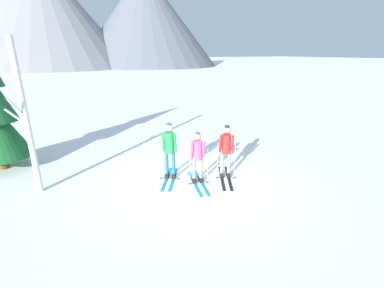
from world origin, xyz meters
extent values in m
plane|color=white|center=(0.00, 0.00, 0.00)|extent=(400.00, 400.00, 0.00)
cube|color=#1E84D1|center=(-0.49, 0.20, 0.01)|extent=(0.95, 1.46, 0.02)
cube|color=#1E84D1|center=(-0.67, 0.31, 0.01)|extent=(0.95, 1.46, 0.02)
cube|color=black|center=(-0.43, 0.28, 0.08)|extent=(0.23, 0.28, 0.12)
cylinder|color=#1E6B7A|center=(-0.43, 0.28, 0.55)|extent=(0.11, 0.11, 0.87)
cube|color=black|center=(-0.62, 0.40, 0.08)|extent=(0.23, 0.28, 0.12)
cylinder|color=#1E6B7A|center=(-0.62, 0.40, 0.55)|extent=(0.11, 0.11, 0.87)
cylinder|color=#238C42|center=(-0.53, 0.34, 1.19)|extent=(0.28, 0.28, 0.65)
sphere|color=tan|center=(-0.53, 0.34, 1.67)|extent=(0.24, 0.24, 0.24)
sphere|color=#2D389E|center=(-0.53, 0.34, 1.74)|extent=(0.18, 0.18, 0.18)
cylinder|color=#238C42|center=(-0.41, 0.20, 1.21)|extent=(0.18, 0.22, 0.62)
cylinder|color=#238C42|center=(-0.71, 0.38, 1.21)|extent=(0.18, 0.22, 0.62)
cylinder|color=#A5A5AD|center=(-0.39, 0.05, 0.65)|extent=(0.02, 0.02, 1.30)
cylinder|color=black|center=(-0.39, 0.05, 0.06)|extent=(0.07, 0.07, 0.01)
cylinder|color=#A5A5AD|center=(-0.85, 0.33, 0.65)|extent=(0.02, 0.02, 1.30)
cylinder|color=black|center=(-0.85, 0.33, 0.06)|extent=(0.07, 0.07, 0.01)
cube|color=#384C99|center=(-0.44, 0.49, 1.23)|extent=(0.31, 0.27, 0.36)
cube|color=#1E84D1|center=(0.18, -0.43, 0.01)|extent=(0.48, 1.66, 0.02)
cube|color=#1E84D1|center=(-0.03, -0.38, 0.01)|extent=(0.48, 1.66, 0.02)
cube|color=black|center=(0.21, -0.34, 0.08)|extent=(0.17, 0.28, 0.12)
cylinder|color=gray|center=(0.21, -0.34, 0.51)|extent=(0.11, 0.11, 0.77)
cube|color=black|center=(-0.01, -0.28, 0.08)|extent=(0.17, 0.28, 0.12)
cylinder|color=gray|center=(-0.01, -0.28, 0.51)|extent=(0.11, 0.11, 0.77)
cylinder|color=#E55193|center=(0.10, -0.31, 1.06)|extent=(0.28, 0.28, 0.58)
sphere|color=tan|center=(0.10, -0.31, 1.49)|extent=(0.21, 0.21, 0.21)
sphere|color=#2D389E|center=(0.10, -0.31, 1.55)|extent=(0.16, 0.16, 0.16)
cylinder|color=#E55193|center=(0.26, -0.41, 1.08)|extent=(0.12, 0.21, 0.55)
cylinder|color=#E55193|center=(-0.09, -0.33, 1.08)|extent=(0.12, 0.21, 0.55)
cylinder|color=#A5A5AD|center=(0.32, -0.55, 0.58)|extent=(0.02, 0.02, 1.16)
cylinder|color=black|center=(0.32, -0.55, 0.06)|extent=(0.07, 0.07, 0.01)
cylinder|color=#A5A5AD|center=(-0.20, -0.42, 0.58)|extent=(0.02, 0.02, 1.16)
cylinder|color=black|center=(-0.20, -0.42, 0.06)|extent=(0.07, 0.07, 0.01)
cube|color=#4C7238|center=(0.14, -0.15, 1.09)|extent=(0.29, 0.22, 0.36)
cube|color=black|center=(1.12, -0.53, 0.01)|extent=(0.88, 1.57, 0.02)
cube|color=black|center=(0.93, -0.42, 0.01)|extent=(0.88, 1.57, 0.02)
cube|color=black|center=(1.17, -0.44, 0.08)|extent=(0.22, 0.28, 0.12)
cylinder|color=gray|center=(1.17, -0.44, 0.53)|extent=(0.11, 0.11, 0.82)
cube|color=black|center=(0.98, -0.34, 0.08)|extent=(0.22, 0.28, 0.12)
cylinder|color=gray|center=(0.98, -0.34, 0.53)|extent=(0.11, 0.11, 0.82)
cylinder|color=red|center=(1.07, -0.39, 1.13)|extent=(0.28, 0.28, 0.62)
sphere|color=tan|center=(1.07, -0.39, 1.58)|extent=(0.22, 0.22, 0.22)
sphere|color=black|center=(1.07, -0.39, 1.65)|extent=(0.17, 0.17, 0.17)
cylinder|color=red|center=(1.21, -0.52, 1.15)|extent=(0.16, 0.21, 0.59)
cylinder|color=red|center=(0.89, -0.36, 1.15)|extent=(0.16, 0.21, 0.59)
cylinder|color=#A5A5AD|center=(1.23, -0.67, 0.62)|extent=(0.02, 0.02, 1.23)
cylinder|color=black|center=(1.23, -0.67, 0.06)|extent=(0.07, 0.07, 0.01)
cylinder|color=#A5A5AD|center=(0.75, -0.42, 0.62)|extent=(0.02, 0.02, 1.23)
cylinder|color=black|center=(0.75, -0.42, 0.06)|extent=(0.07, 0.07, 0.01)
cube|color=#384C99|center=(1.15, -0.24, 1.16)|extent=(0.30, 0.26, 0.36)
cylinder|color=#51381E|center=(-5.39, 3.63, 0.46)|extent=(0.28, 0.28, 0.91)
cylinder|color=silver|center=(-4.24, 1.23, 2.11)|extent=(0.16, 0.16, 4.23)
cylinder|color=silver|center=(-4.45, 1.21, 2.23)|extent=(0.46, 0.10, 0.51)
cylinder|color=silver|center=(-4.38, 1.08, 2.48)|extent=(0.33, 0.36, 0.60)
cone|color=gray|center=(-3.45, 75.42, 13.22)|extent=(42.93, 42.93, 26.44)
cone|color=slate|center=(22.05, 72.46, 12.65)|extent=(39.90, 39.90, 25.29)
camera|label=1|loc=(-3.43, -6.93, 3.83)|focal=25.04mm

